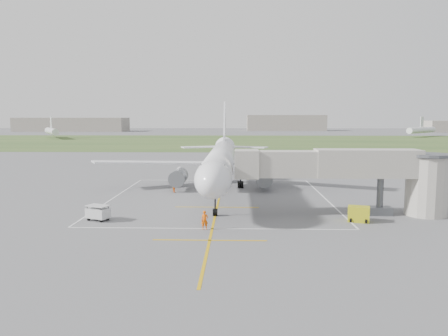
{
  "coord_description": "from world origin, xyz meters",
  "views": [
    {
      "loc": [
        2.37,
        -60.95,
        10.71
      ],
      "look_at": [
        0.65,
        -4.0,
        4.0
      ],
      "focal_mm": 35.0,
      "sensor_mm": 36.0,
      "label": 1
    }
  ],
  "objects_px": {
    "airliner": "(220,161)",
    "gpu_unit": "(359,214)",
    "ramp_worker_nose": "(205,220)",
    "ramp_worker_wing": "(175,187)",
    "jet_bridge": "(360,172)",
    "baggage_cart": "(98,213)"
  },
  "relations": [
    {
      "from": "airliner",
      "to": "ramp_worker_nose",
      "type": "relative_size",
      "value": 25.68
    },
    {
      "from": "gpu_unit",
      "to": "ramp_worker_nose",
      "type": "height_order",
      "value": "ramp_worker_nose"
    },
    {
      "from": "gpu_unit",
      "to": "baggage_cart",
      "type": "xyz_separation_m",
      "value": [
        -26.9,
        -0.27,
        0.03
      ]
    },
    {
      "from": "ramp_worker_nose",
      "to": "jet_bridge",
      "type": "bearing_deg",
      "value": 17.4
    },
    {
      "from": "airliner",
      "to": "baggage_cart",
      "type": "height_order",
      "value": "airliner"
    },
    {
      "from": "ramp_worker_nose",
      "to": "ramp_worker_wing",
      "type": "relative_size",
      "value": 1.11
    },
    {
      "from": "baggage_cart",
      "to": "ramp_worker_wing",
      "type": "bearing_deg",
      "value": 96.82
    },
    {
      "from": "airliner",
      "to": "gpu_unit",
      "type": "bearing_deg",
      "value": -49.65
    },
    {
      "from": "airliner",
      "to": "gpu_unit",
      "type": "height_order",
      "value": "airliner"
    },
    {
      "from": "baggage_cart",
      "to": "gpu_unit",
      "type": "bearing_deg",
      "value": 25.2
    },
    {
      "from": "ramp_worker_nose",
      "to": "ramp_worker_wing",
      "type": "height_order",
      "value": "ramp_worker_nose"
    },
    {
      "from": "gpu_unit",
      "to": "baggage_cart",
      "type": "bearing_deg",
      "value": -162.84
    },
    {
      "from": "gpu_unit",
      "to": "jet_bridge",
      "type": "bearing_deg",
      "value": 91.58
    },
    {
      "from": "ramp_worker_wing",
      "to": "airliner",
      "type": "bearing_deg",
      "value": -111.68
    },
    {
      "from": "jet_bridge",
      "to": "ramp_worker_wing",
      "type": "bearing_deg",
      "value": 148.36
    },
    {
      "from": "baggage_cart",
      "to": "airliner",
      "type": "bearing_deg",
      "value": 80.48
    },
    {
      "from": "gpu_unit",
      "to": "ramp_worker_nose",
      "type": "distance_m",
      "value": 15.96
    },
    {
      "from": "jet_bridge",
      "to": "airliner",
      "type": "bearing_deg",
      "value": 137.81
    },
    {
      "from": "airliner",
      "to": "ramp_worker_nose",
      "type": "height_order",
      "value": "airliner"
    },
    {
      "from": "airliner",
      "to": "ramp_worker_nose",
      "type": "bearing_deg",
      "value": -91.91
    },
    {
      "from": "jet_bridge",
      "to": "baggage_cart",
      "type": "distance_m",
      "value": 28.26
    },
    {
      "from": "airliner",
      "to": "jet_bridge",
      "type": "distance_m",
      "value": 21.22
    }
  ]
}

